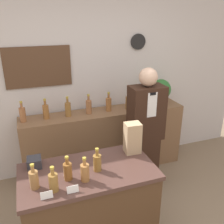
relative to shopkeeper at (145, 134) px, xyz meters
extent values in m
cube|color=silver|center=(-0.56, 0.85, 0.54)|extent=(5.20, 0.06, 2.70)
cube|color=#523623|center=(-1.13, 0.80, 0.74)|extent=(0.82, 0.02, 0.51)
cylinder|color=black|center=(0.24, 0.80, 1.00)|extent=(0.21, 0.03, 0.21)
cube|color=brown|center=(-0.33, 0.59, -0.35)|extent=(2.28, 0.39, 0.93)
cube|color=#4C331E|center=(-0.89, -0.65, -0.37)|extent=(1.15, 0.59, 0.88)
cube|color=#4A302A|center=(-0.89, -0.65, 0.09)|extent=(1.18, 0.62, 0.04)
cube|color=#331E14|center=(0.00, 0.00, -0.43)|extent=(0.31, 0.25, 0.75)
cube|color=#331E14|center=(0.00, 0.00, 0.27)|extent=(0.41, 0.25, 0.66)
cube|color=white|center=(0.00, -0.13, 0.42)|extent=(0.11, 0.01, 0.29)
cube|color=black|center=(0.00, -0.13, 0.55)|extent=(0.07, 0.01, 0.03)
sphere|color=#DBB293|center=(0.00, 0.00, 0.71)|extent=(0.21, 0.21, 0.21)
cylinder|color=#B27047|center=(0.51, 0.56, 0.17)|extent=(0.19, 0.19, 0.11)
sphere|color=#2D6B2D|center=(0.51, 0.56, 0.35)|extent=(0.29, 0.29, 0.29)
cube|color=tan|center=(-0.40, -0.50, 0.26)|extent=(0.16, 0.13, 0.31)
cube|color=white|center=(-1.26, -0.89, 0.13)|extent=(0.09, 0.02, 0.06)
cube|color=white|center=(-1.07, -0.89, 0.13)|extent=(0.09, 0.02, 0.06)
cube|color=#2D2D33|center=(-1.32, -0.44, 0.15)|extent=(0.13, 0.13, 0.09)
cylinder|color=#A0723F|center=(-1.34, -0.74, 0.18)|extent=(0.07, 0.07, 0.15)
cylinder|color=#A0723F|center=(-1.34, -0.74, 0.28)|extent=(0.03, 0.03, 0.05)
cylinder|color=#B29933|center=(-1.34, -0.74, 0.31)|extent=(0.03, 0.03, 0.02)
cylinder|color=olive|center=(-1.20, -0.82, 0.18)|extent=(0.07, 0.07, 0.15)
cylinder|color=olive|center=(-1.20, -0.82, 0.28)|extent=(0.03, 0.03, 0.05)
cylinder|color=#B29933|center=(-1.20, -0.82, 0.31)|extent=(0.03, 0.03, 0.02)
cylinder|color=brown|center=(-1.07, -0.72, 0.18)|extent=(0.07, 0.07, 0.15)
cylinder|color=brown|center=(-1.07, -0.72, 0.28)|extent=(0.03, 0.03, 0.05)
cylinder|color=#B29933|center=(-1.07, -0.72, 0.31)|extent=(0.03, 0.03, 0.02)
cylinder|color=#A6703A|center=(-0.95, -0.78, 0.18)|extent=(0.07, 0.07, 0.15)
cylinder|color=#A6703A|center=(-0.95, -0.78, 0.28)|extent=(0.03, 0.03, 0.05)
cylinder|color=#B29933|center=(-0.95, -0.78, 0.31)|extent=(0.03, 0.03, 0.02)
cylinder|color=olive|center=(-0.81, -0.68, 0.18)|extent=(0.07, 0.07, 0.15)
cylinder|color=olive|center=(-0.81, -0.68, 0.28)|extent=(0.03, 0.03, 0.05)
cylinder|color=#B29933|center=(-0.81, -0.68, 0.31)|extent=(0.03, 0.03, 0.02)
cylinder|color=#A2653C|center=(-1.39, 0.61, 0.21)|extent=(0.08, 0.08, 0.18)
cylinder|color=#A2653C|center=(-1.39, 0.61, 0.33)|extent=(0.03, 0.03, 0.06)
cylinder|color=#B29933|center=(-1.39, 0.61, 0.37)|extent=(0.03, 0.03, 0.02)
cylinder|color=#9C6431|center=(-1.11, 0.61, 0.21)|extent=(0.08, 0.08, 0.18)
cylinder|color=#9C6431|center=(-1.11, 0.61, 0.33)|extent=(0.03, 0.03, 0.06)
cylinder|color=#B29933|center=(-1.11, 0.61, 0.37)|extent=(0.03, 0.03, 0.02)
cylinder|color=olive|center=(-0.83, 0.60, 0.21)|extent=(0.08, 0.08, 0.18)
cylinder|color=olive|center=(-0.83, 0.60, 0.33)|extent=(0.03, 0.03, 0.06)
cylinder|color=#B29933|center=(-0.83, 0.60, 0.37)|extent=(0.03, 0.03, 0.02)
cylinder|color=#A0673F|center=(-0.55, 0.60, 0.21)|extent=(0.08, 0.08, 0.18)
cylinder|color=#A0673F|center=(-0.55, 0.60, 0.33)|extent=(0.03, 0.03, 0.06)
cylinder|color=#B29933|center=(-0.55, 0.60, 0.37)|extent=(0.03, 0.03, 0.02)
cylinder|color=#A26535|center=(-0.27, 0.60, 0.21)|extent=(0.08, 0.08, 0.18)
cylinder|color=#A26535|center=(-0.27, 0.60, 0.33)|extent=(0.03, 0.03, 0.06)
cylinder|color=#B29933|center=(-0.27, 0.60, 0.37)|extent=(0.03, 0.03, 0.02)
cylinder|color=olive|center=(0.01, 0.57, 0.21)|extent=(0.08, 0.08, 0.18)
cylinder|color=olive|center=(0.01, 0.57, 0.33)|extent=(0.03, 0.03, 0.06)
cylinder|color=#B29933|center=(0.01, 0.57, 0.37)|extent=(0.03, 0.03, 0.02)
cylinder|color=#9D663C|center=(0.29, 0.59, 0.21)|extent=(0.08, 0.08, 0.18)
cylinder|color=#9D663C|center=(0.29, 0.59, 0.33)|extent=(0.03, 0.03, 0.06)
cylinder|color=#B29933|center=(0.29, 0.59, 0.37)|extent=(0.03, 0.03, 0.02)
camera|label=1|loc=(-1.31, -2.44, 1.38)|focal=40.00mm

